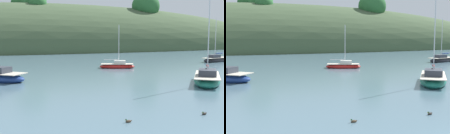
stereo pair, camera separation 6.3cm
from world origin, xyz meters
TOP-DOWN VIEW (x-y plane):
  - far_shoreline_hill at (0.05, 74.48)m, footprint 150.00×36.00m
  - sailboat_white_near at (3.71, 28.64)m, footprint 4.88×2.96m
  - sailboat_blue_center at (21.71, 31.76)m, footprint 5.84×3.29m
  - sailboat_orange_cutter at (7.30, 14.32)m, footprint 5.91×6.91m
  - duck_trailing at (0.59, 5.41)m, footprint 0.41×0.29m
  - duck_straggler at (-4.09, 5.41)m, footprint 0.43×0.23m

SIDE VIEW (x-z plane):
  - duck_trailing at x=0.59m, z-range -0.07..0.17m
  - duck_straggler at x=-4.09m, z-range -0.07..0.17m
  - far_shoreline_hill at x=0.05m, z-range -14.46..14.71m
  - sailboat_white_near at x=3.71m, z-range -2.62..3.22m
  - sailboat_blue_center at x=21.71m, z-range -3.18..3.89m
  - sailboat_orange_cutter at x=7.30m, z-range -4.42..5.26m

